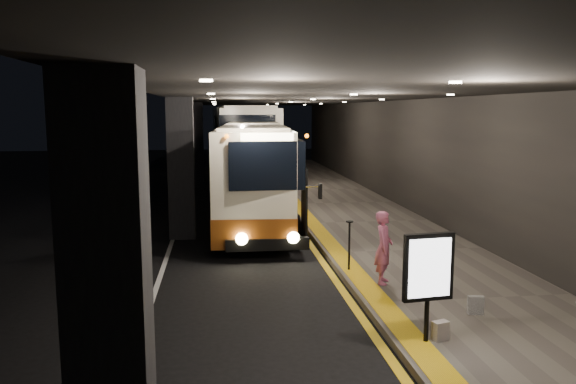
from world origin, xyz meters
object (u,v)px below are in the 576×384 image
coach_main (254,177)px  stanchion_post (349,246)px  bag_polka (476,305)px  passenger_boarding (384,247)px  coach_third (233,139)px  info_sign (429,269)px  coach_second (241,149)px  bag_plain (440,331)px

coach_main → stanchion_post: size_ratio=9.28×
bag_polka → stanchion_post: (-1.69, 3.22, 0.42)m
coach_main → passenger_boarding: size_ratio=6.79×
coach_third → bag_polka: size_ratio=34.88×
stanchion_post → info_sign: bearing=-86.2°
passenger_boarding → coach_main: bearing=38.0°
coach_main → coach_second: coach_second is taller
bag_plain → info_sign: (-0.26, -0.03, 1.08)m
coach_main → bag_plain: size_ratio=33.20×
bag_plain → passenger_boarding: bearing=90.5°
bag_polka → coach_second: bearing=99.9°
coach_second → passenger_boarding: coach_second is taller
passenger_boarding → bag_polka: size_ratio=4.63×
coach_main → coach_second: 10.41m
coach_second → bag_plain: bearing=-85.3°
bag_polka → bag_plain: 1.59m
coach_second → bag_polka: size_ratio=36.95×
info_sign → bag_polka: bearing=31.7°
passenger_boarding → info_sign: info_sign is taller
bag_polka → stanchion_post: bearing=117.7°
coach_second → info_sign: 21.67m
coach_third → info_sign: bearing=-87.6°
coach_main → passenger_boarding: bearing=-69.7°
passenger_boarding → stanchion_post: size_ratio=1.37×
coach_main → coach_second: size_ratio=0.85×
bag_plain → stanchion_post: bearing=97.2°
coach_third → bag_polka: (3.60, -33.36, -1.53)m
info_sign → stanchion_post: info_sign is taller
coach_third → coach_main: bearing=-91.1°
passenger_boarding → stanchion_post: (-0.52, 1.11, -0.22)m
coach_main → passenger_boarding: 8.29m
coach_second → passenger_boarding: bearing=-84.3°
bag_polka → bag_plain: bearing=-136.2°
passenger_boarding → info_sign: bearing=-162.7°
stanchion_post → coach_third: bearing=93.6°
coach_third → bag_plain: size_ratio=36.85×
passenger_boarding → bag_polka: passenger_boarding is taller
coach_main → bag_plain: (2.40, -11.13, -1.33)m
bag_polka → bag_plain: size_ratio=1.06×
coach_second → stanchion_post: (1.86, -17.21, -1.21)m
coach_main → coach_second: (-0.00, 10.40, 0.31)m
info_sign → passenger_boarding: bearing=78.9°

